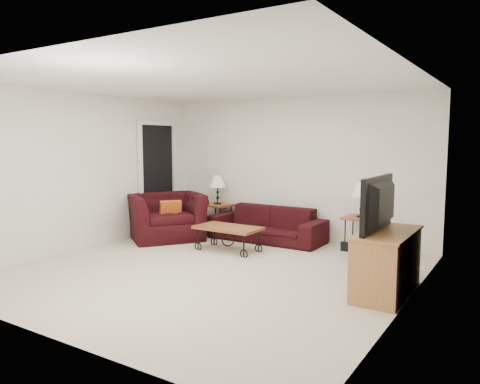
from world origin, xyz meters
name	(u,v)px	position (x,y,z in m)	size (l,w,h in m)	color
ground	(212,270)	(0.00, 0.00, 0.00)	(5.00, 5.00, 0.00)	beige
wall_back	(294,169)	(0.00, 2.50, 1.25)	(5.00, 0.02, 2.50)	silver
wall_front	(42,198)	(0.00, -2.50, 1.25)	(5.00, 0.02, 2.50)	silver
wall_left	(86,171)	(-2.50, 0.00, 1.25)	(0.02, 5.00, 2.50)	silver
wall_right	(409,189)	(2.50, 0.00, 1.25)	(0.02, 5.00, 2.50)	silver
ceiling	(211,82)	(0.00, 0.00, 2.50)	(5.00, 5.00, 0.00)	white
doorway	(158,179)	(-2.47, 1.65, 1.02)	(0.08, 0.94, 2.04)	black
sofa	(267,224)	(-0.28, 2.02, 0.30)	(2.02, 0.79, 0.59)	black
side_table_left	(218,218)	(-1.45, 2.20, 0.27)	(0.50, 0.50, 0.54)	brown
side_table_right	(360,234)	(1.33, 2.20, 0.27)	(0.50, 0.50, 0.54)	brown
lamp_left	(218,190)	(-1.45, 2.20, 0.81)	(0.31, 0.31, 0.54)	black
lamp_right	(361,200)	(1.33, 2.20, 0.81)	(0.31, 0.31, 0.54)	black
photo_frame_left	(207,202)	(-1.60, 2.05, 0.59)	(0.11, 0.01, 0.09)	black
photo_frame_right	(368,216)	(1.48, 2.05, 0.59)	(0.11, 0.01, 0.09)	black
coffee_table	(228,239)	(-0.44, 1.04, 0.20)	(1.04, 0.56, 0.39)	brown
armchair	(166,216)	(-1.88, 1.20, 0.40)	(1.24, 1.09, 0.81)	black
throw_pillow	(170,211)	(-1.73, 1.15, 0.52)	(0.37, 0.10, 0.37)	#C45C19
tv_stand	(387,263)	(2.23, 0.30, 0.36)	(0.50, 1.20, 0.72)	#BC7946
television	(387,204)	(2.21, 0.30, 1.03)	(1.08, 0.14, 0.62)	black
backpack	(351,243)	(1.34, 1.70, 0.22)	(0.33, 0.25, 0.43)	black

